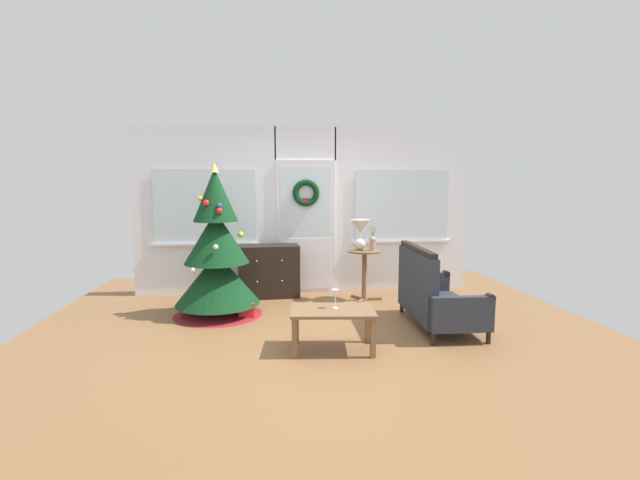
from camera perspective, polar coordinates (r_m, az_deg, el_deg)
The scene contains 11 objects.
ground_plane at distance 5.18m, azimuth 0.14°, elevation -11.81°, with size 6.76×6.76×0.00m, color brown.
back_wall_with_door at distance 6.98m, azimuth -1.84°, elevation 3.82°, with size 5.20×0.19×2.55m.
christmas_tree at distance 5.88m, azimuth -12.97°, elevation -2.26°, with size 1.14×1.14×1.95m.
dresser_cabinet at distance 6.78m, azimuth -6.54°, elevation -3.93°, with size 0.92×0.48×0.78m.
settee_sofa at distance 5.49m, azimuth 14.08°, elevation -6.85°, with size 0.75×1.38×0.96m.
side_table at distance 6.51m, azimuth 5.66°, elevation -3.20°, with size 0.50×0.48×0.74m.
table_lamp at distance 6.47m, azimuth 5.12°, elevation 1.22°, with size 0.28×0.28×0.44m.
flower_vase at distance 6.43m, azimuth 6.68°, elevation -0.34°, with size 0.11×0.10×0.35m.
coffee_table at distance 4.60m, azimuth 1.65°, elevation -9.54°, with size 0.89×0.60×0.42m.
wine_glass at distance 4.58m, azimuth 1.93°, elevation -6.94°, with size 0.08×0.08×0.20m.
gift_box at distance 5.82m, azimuth -9.32°, elevation -8.76°, with size 0.19×0.18×0.19m, color red.
Camera 1 is at (-0.57, -4.87, 1.67)m, focal length 25.19 mm.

